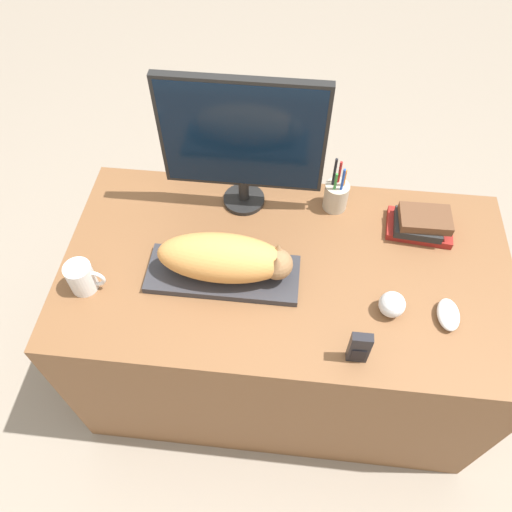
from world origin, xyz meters
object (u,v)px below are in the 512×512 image
object	(u,v)px
coffee_mug	(82,277)
cat	(227,258)
book_stack	(421,224)
baseball	(392,304)
monitor	(242,140)
computer_mouse	(448,315)
keyboard	(223,274)
phone	(359,348)
pen_cup	(336,195)

from	to	relation	value
coffee_mug	cat	bearing A→B (deg)	10.96
cat	book_stack	bearing A→B (deg)	22.47
cat	book_stack	size ratio (longest dim) A/B	1.82
baseball	book_stack	size ratio (longest dim) A/B	0.35
monitor	computer_mouse	xyz separation A→B (m)	(0.66, -0.40, -0.26)
keyboard	phone	world-z (taller)	phone
pen_cup	baseball	xyz separation A→B (m)	(0.17, -0.41, -0.02)
phone	book_stack	xyz separation A→B (m)	(0.21, 0.49, -0.02)
coffee_mug	phone	world-z (taller)	phone
pen_cup	phone	world-z (taller)	pen_cup
pen_cup	monitor	bearing A→B (deg)	-178.02
computer_mouse	book_stack	size ratio (longest dim) A/B	0.49
keyboard	computer_mouse	size ratio (longest dim) A/B	4.32
cat	computer_mouse	size ratio (longest dim) A/B	3.74
computer_mouse	phone	bearing A→B (deg)	-149.63
coffee_mug	pen_cup	world-z (taller)	pen_cup
computer_mouse	baseball	world-z (taller)	baseball
baseball	phone	xyz separation A→B (m)	(-0.10, -0.16, 0.02)
keyboard	pen_cup	xyz separation A→B (m)	(0.34, 0.34, 0.04)
cat	computer_mouse	distance (m)	0.67
monitor	pen_cup	size ratio (longest dim) A/B	2.45
keyboard	computer_mouse	xyz separation A→B (m)	(0.68, -0.08, 0.01)
computer_mouse	pen_cup	size ratio (longest dim) A/B	0.52
cat	baseball	world-z (taller)	cat
computer_mouse	cat	bearing A→B (deg)	173.36
baseball	phone	bearing A→B (deg)	-122.10
cat	book_stack	xyz separation A→B (m)	(0.61, 0.25, -0.06)
computer_mouse	pen_cup	xyz separation A→B (m)	(-0.34, 0.41, 0.04)
pen_cup	phone	distance (m)	0.58
keyboard	baseball	world-z (taller)	baseball
keyboard	phone	xyz separation A→B (m)	(0.41, -0.24, 0.05)
pen_cup	baseball	size ratio (longest dim) A/B	2.71
monitor	baseball	world-z (taller)	monitor
keyboard	monitor	world-z (taller)	monitor
monitor	phone	distance (m)	0.71
book_stack	coffee_mug	bearing A→B (deg)	-162.14
monitor	computer_mouse	world-z (taller)	monitor
monitor	book_stack	size ratio (longest dim) A/B	2.31
keyboard	coffee_mug	xyz separation A→B (m)	(-0.42, -0.08, 0.04)
monitor	coffee_mug	distance (m)	0.64
cat	baseball	bearing A→B (deg)	-8.31
baseball	computer_mouse	bearing A→B (deg)	-1.61
baseball	book_stack	world-z (taller)	book_stack
pen_cup	baseball	world-z (taller)	pen_cup
coffee_mug	book_stack	xyz separation A→B (m)	(1.04, 0.34, -0.01)
coffee_mug	baseball	distance (m)	0.93
monitor	book_stack	xyz separation A→B (m)	(0.60, -0.07, -0.24)
coffee_mug	pen_cup	xyz separation A→B (m)	(0.76, 0.42, 0.00)
cat	keyboard	bearing A→B (deg)	-180.00
cat	monitor	distance (m)	0.37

